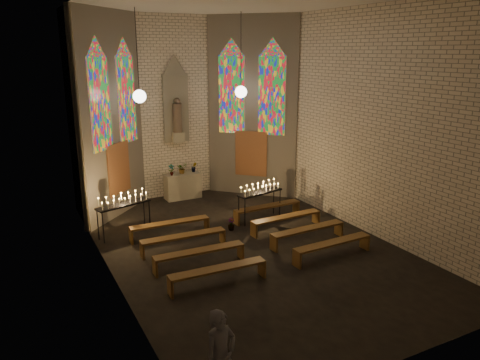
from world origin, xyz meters
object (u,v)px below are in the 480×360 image
(altar, at_px, (183,186))
(visitor, at_px, (221,357))
(votive_stand_left, at_px, (123,202))
(votive_stand_right, at_px, (260,190))
(aisle_flower_pot, at_px, (231,224))

(altar, distance_m, visitor, 11.35)
(votive_stand_left, distance_m, votive_stand_right, 4.55)
(votive_stand_right, distance_m, visitor, 8.75)
(aisle_flower_pot, bearing_deg, votive_stand_left, 159.42)
(visitor, bearing_deg, votive_stand_left, 71.86)
(votive_stand_left, height_order, votive_stand_right, votive_stand_left)
(votive_stand_left, distance_m, visitor, 8.05)
(altar, distance_m, votive_stand_right, 3.91)
(aisle_flower_pot, relative_size, votive_stand_right, 0.22)
(aisle_flower_pot, distance_m, visitor, 7.75)
(votive_stand_right, bearing_deg, votive_stand_left, 158.19)
(altar, distance_m, aisle_flower_pot, 3.99)
(altar, bearing_deg, visitor, -107.43)
(altar, height_order, votive_stand_left, votive_stand_left)
(votive_stand_right, relative_size, visitor, 1.06)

